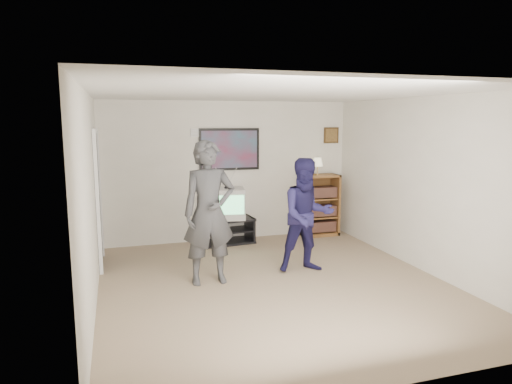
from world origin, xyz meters
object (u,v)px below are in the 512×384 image
person_tall (209,213)px  person_short (307,215)px  media_stand (228,231)px  bookshelf (319,205)px  crt_television (226,203)px

person_tall → person_short: bearing=0.5°
media_stand → bookshelf: bookshelf is taller
crt_television → person_tall: person_tall is taller
crt_television → person_tall: bearing=-100.4°
crt_television → bookshelf: (1.82, 0.05, -0.14)m
bookshelf → crt_television: bearing=-178.4°
media_stand → crt_television: size_ratio=1.49×
crt_television → person_short: size_ratio=0.38×
media_stand → crt_television: crt_television is taller
media_stand → person_tall: size_ratio=0.49×
crt_television → person_short: bearing=-57.9°
person_tall → bookshelf: bearing=35.9°
media_stand → bookshelf: (1.79, 0.05, 0.35)m
crt_television → person_tall: (-0.67, -1.86, 0.24)m
media_stand → person_short: size_ratio=0.57×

